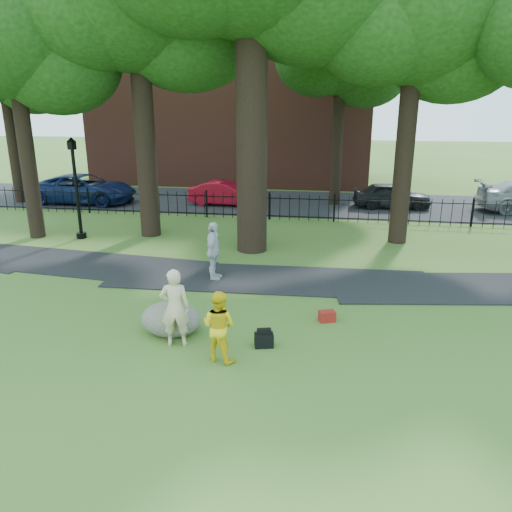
% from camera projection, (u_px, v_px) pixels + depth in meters
% --- Properties ---
extents(ground, '(120.00, 120.00, 0.00)m').
position_uv_depth(ground, '(206.00, 332.00, 12.11)').
color(ground, '#3E6021').
rests_on(ground, ground).
extents(footpath, '(36.07, 3.85, 0.03)m').
position_uv_depth(footpath, '(267.00, 280.00, 15.64)').
color(footpath, black).
rests_on(footpath, ground).
extents(street, '(80.00, 7.00, 0.02)m').
position_uv_depth(street, '(279.00, 203.00, 27.19)').
color(street, black).
rests_on(street, ground).
extents(iron_fence, '(44.00, 0.04, 1.20)m').
position_uv_depth(iron_fence, '(269.00, 207.00, 23.24)').
color(iron_fence, black).
rests_on(iron_fence, ground).
extents(brick_building, '(18.00, 8.00, 12.00)m').
position_uv_depth(brick_building, '(234.00, 89.00, 33.49)').
color(brick_building, brown).
rests_on(brick_building, ground).
extents(tree_row, '(26.82, 7.96, 12.42)m').
position_uv_depth(tree_row, '(272.00, 17.00, 17.49)').
color(tree_row, black).
rests_on(tree_row, ground).
extents(woman, '(0.74, 0.55, 1.85)m').
position_uv_depth(woman, '(175.00, 308.00, 11.24)').
color(woman, beige).
rests_on(woman, ground).
extents(man, '(0.92, 0.82, 1.59)m').
position_uv_depth(man, '(219.00, 326.00, 10.63)').
color(man, yellow).
rests_on(man, ground).
extents(pedestrian, '(0.46, 1.08, 1.84)m').
position_uv_depth(pedestrian, '(213.00, 251.00, 15.38)').
color(pedestrian, silver).
rests_on(pedestrian, ground).
extents(boulder, '(1.75, 1.55, 0.85)m').
position_uv_depth(boulder, '(171.00, 317.00, 11.96)').
color(boulder, '#5B544C').
rests_on(boulder, ground).
extents(lamppost, '(0.40, 0.40, 4.02)m').
position_uv_depth(lamppost, '(77.00, 190.00, 19.71)').
color(lamppost, black).
rests_on(lamppost, ground).
extents(backpack, '(0.48, 0.36, 0.32)m').
position_uv_depth(backpack, '(264.00, 340.00, 11.38)').
color(backpack, black).
rests_on(backpack, ground).
extents(red_bag, '(0.46, 0.38, 0.28)m').
position_uv_depth(red_bag, '(327.00, 316.00, 12.68)').
color(red_bag, maroon).
rests_on(red_bag, ground).
extents(red_sedan, '(3.96, 1.69, 1.27)m').
position_uv_depth(red_sedan, '(226.00, 193.00, 26.36)').
color(red_sedan, '#A80C20').
rests_on(red_sedan, ground).
extents(navy_van, '(5.59, 2.66, 1.54)m').
position_uv_depth(navy_van, '(84.00, 189.00, 26.89)').
color(navy_van, '#0E1C47').
rests_on(navy_van, ground).
extents(grey_car, '(3.97, 1.74, 1.33)m').
position_uv_depth(grey_car, '(392.00, 195.00, 25.65)').
color(grey_car, black).
rests_on(grey_car, ground).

